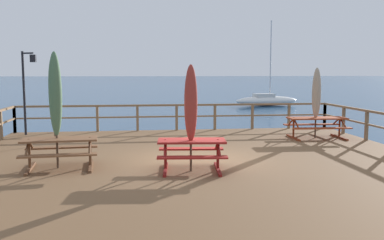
{
  "coord_description": "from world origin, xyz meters",
  "views": [
    {
      "loc": [
        -1.58,
        -11.55,
        3.1
      ],
      "look_at": [
        0.0,
        0.93,
        1.68
      ],
      "focal_mm": 39.96,
      "sensor_mm": 36.0,
      "label": 1
    }
  ],
  "objects_px": {
    "picnic_table_mid_right": "(60,147)",
    "picnic_table_mid_centre": "(192,148)",
    "picnic_table_back_right": "(317,123)",
    "lamp_post_hooked": "(27,80)",
    "sailboat_distant": "(267,100)",
    "patio_umbrella_tall_back_left": "(191,104)",
    "patio_umbrella_short_back": "(53,88)",
    "patio_umbrella_tall_mid_right": "(316,93)",
    "patio_umbrella_tall_back_right": "(55,95)"
  },
  "relations": [
    {
      "from": "patio_umbrella_tall_mid_right",
      "to": "patio_umbrella_tall_back_left",
      "type": "height_order",
      "value": "patio_umbrella_tall_back_left"
    },
    {
      "from": "picnic_table_back_right",
      "to": "patio_umbrella_short_back",
      "type": "height_order",
      "value": "patio_umbrella_short_back"
    },
    {
      "from": "picnic_table_mid_centre",
      "to": "patio_umbrella_short_back",
      "type": "bearing_deg",
      "value": 131.4
    },
    {
      "from": "picnic_table_mid_right",
      "to": "patio_umbrella_tall_back_left",
      "type": "distance_m",
      "value": 3.48
    },
    {
      "from": "patio_umbrella_tall_back_left",
      "to": "lamp_post_hooked",
      "type": "distance_m",
      "value": 8.65
    },
    {
      "from": "patio_umbrella_tall_back_right",
      "to": "patio_umbrella_tall_back_left",
      "type": "bearing_deg",
      "value": -12.7
    },
    {
      "from": "patio_umbrella_tall_back_right",
      "to": "sailboat_distant",
      "type": "height_order",
      "value": "sailboat_distant"
    },
    {
      "from": "lamp_post_hooked",
      "to": "patio_umbrella_tall_mid_right",
      "type": "bearing_deg",
      "value": -11.04
    },
    {
      "from": "picnic_table_mid_centre",
      "to": "patio_umbrella_tall_back_right",
      "type": "height_order",
      "value": "patio_umbrella_tall_back_right"
    },
    {
      "from": "picnic_table_mid_centre",
      "to": "lamp_post_hooked",
      "type": "xyz_separation_m",
      "value": [
        -5.46,
        6.66,
        1.56
      ]
    },
    {
      "from": "picnic_table_back_right",
      "to": "sailboat_distant",
      "type": "bearing_deg",
      "value": 77.28
    },
    {
      "from": "picnic_table_back_right",
      "to": "patio_umbrella_short_back",
      "type": "relative_size",
      "value": 0.73
    },
    {
      "from": "picnic_table_mid_centre",
      "to": "patio_umbrella_tall_mid_right",
      "type": "height_order",
      "value": "patio_umbrella_tall_mid_right"
    },
    {
      "from": "patio_umbrella_short_back",
      "to": "picnic_table_mid_centre",
      "type": "bearing_deg",
      "value": -48.6
    },
    {
      "from": "picnic_table_mid_right",
      "to": "patio_umbrella_tall_back_right",
      "type": "height_order",
      "value": "patio_umbrella_tall_back_right"
    },
    {
      "from": "picnic_table_back_right",
      "to": "lamp_post_hooked",
      "type": "height_order",
      "value": "lamp_post_hooked"
    },
    {
      "from": "patio_umbrella_tall_mid_right",
      "to": "patio_umbrella_tall_back_right",
      "type": "bearing_deg",
      "value": -155.31
    },
    {
      "from": "picnic_table_back_right",
      "to": "sailboat_distant",
      "type": "relative_size",
      "value": 0.28
    },
    {
      "from": "picnic_table_back_right",
      "to": "patio_umbrella_tall_mid_right",
      "type": "height_order",
      "value": "patio_umbrella_tall_mid_right"
    },
    {
      "from": "patio_umbrella_tall_back_left",
      "to": "picnic_table_mid_centre",
      "type": "bearing_deg",
      "value": 61.91
    },
    {
      "from": "picnic_table_mid_centre",
      "to": "patio_umbrella_tall_back_right",
      "type": "bearing_deg",
      "value": 168.24
    },
    {
      "from": "picnic_table_back_right",
      "to": "picnic_table_mid_centre",
      "type": "height_order",
      "value": "same"
    },
    {
      "from": "patio_umbrella_tall_mid_right",
      "to": "sailboat_distant",
      "type": "relative_size",
      "value": 0.33
    },
    {
      "from": "picnic_table_mid_right",
      "to": "picnic_table_back_right",
      "type": "bearing_deg",
      "value": 24.85
    },
    {
      "from": "lamp_post_hooked",
      "to": "sailboat_distant",
      "type": "height_order",
      "value": "sailboat_distant"
    },
    {
      "from": "patio_umbrella_tall_mid_right",
      "to": "patio_umbrella_tall_back_left",
      "type": "distance_m",
      "value": 6.96
    },
    {
      "from": "patio_umbrella_short_back",
      "to": "picnic_table_mid_right",
      "type": "bearing_deg",
      "value": -77.74
    },
    {
      "from": "patio_umbrella_short_back",
      "to": "patio_umbrella_tall_back_right",
      "type": "bearing_deg",
      "value": -78.65
    },
    {
      "from": "picnic_table_back_right",
      "to": "picnic_table_mid_centre",
      "type": "distance_m",
      "value": 6.9
    },
    {
      "from": "patio_umbrella_short_back",
      "to": "patio_umbrella_tall_mid_right",
      "type": "bearing_deg",
      "value": -0.57
    },
    {
      "from": "patio_umbrella_tall_back_right",
      "to": "picnic_table_back_right",
      "type": "bearing_deg",
      "value": 24.36
    },
    {
      "from": "picnic_table_mid_right",
      "to": "picnic_table_mid_centre",
      "type": "xyz_separation_m",
      "value": [
        3.25,
        -0.64,
        -0.01
      ]
    },
    {
      "from": "picnic_table_mid_centre",
      "to": "picnic_table_mid_right",
      "type": "bearing_deg",
      "value": 168.87
    },
    {
      "from": "patio_umbrella_tall_back_left",
      "to": "patio_umbrella_short_back",
      "type": "xyz_separation_m",
      "value": [
        -4.1,
        4.74,
        0.22
      ]
    },
    {
      "from": "patio_umbrella_tall_back_left",
      "to": "patio_umbrella_tall_mid_right",
      "type": "bearing_deg",
      "value": 41.86
    },
    {
      "from": "patio_umbrella_tall_back_left",
      "to": "sailboat_distant",
      "type": "relative_size",
      "value": 0.34
    },
    {
      "from": "picnic_table_mid_centre",
      "to": "patio_umbrella_short_back",
      "type": "height_order",
      "value": "patio_umbrella_short_back"
    },
    {
      "from": "patio_umbrella_short_back",
      "to": "sailboat_distant",
      "type": "xyz_separation_m",
      "value": [
        14.54,
        22.99,
        -2.05
      ]
    },
    {
      "from": "picnic_table_mid_centre",
      "to": "patio_umbrella_short_back",
      "type": "relative_size",
      "value": 0.6
    },
    {
      "from": "picnic_table_mid_right",
      "to": "patio_umbrella_tall_mid_right",
      "type": "bearing_deg",
      "value": 25.18
    },
    {
      "from": "patio_umbrella_tall_back_left",
      "to": "lamp_post_hooked",
      "type": "bearing_deg",
      "value": 128.96
    },
    {
      "from": "picnic_table_mid_centre",
      "to": "sailboat_distant",
      "type": "xyz_separation_m",
      "value": [
        10.4,
        27.67,
        -0.72
      ]
    },
    {
      "from": "picnic_table_back_right",
      "to": "patio_umbrella_tall_back_left",
      "type": "relative_size",
      "value": 0.83
    },
    {
      "from": "picnic_table_mid_centre",
      "to": "patio_umbrella_tall_back_left",
      "type": "bearing_deg",
      "value": -118.09
    },
    {
      "from": "picnic_table_mid_centre",
      "to": "sailboat_distant",
      "type": "distance_m",
      "value": 29.57
    },
    {
      "from": "picnic_table_mid_right",
      "to": "picnic_table_mid_centre",
      "type": "relative_size",
      "value": 1.09
    },
    {
      "from": "patio_umbrella_tall_back_left",
      "to": "lamp_post_hooked",
      "type": "xyz_separation_m",
      "value": [
        -5.43,
        6.71,
        0.46
      ]
    },
    {
      "from": "patio_umbrella_short_back",
      "to": "lamp_post_hooked",
      "type": "relative_size",
      "value": 0.92
    },
    {
      "from": "picnic_table_mid_right",
      "to": "patio_umbrella_tall_back_left",
      "type": "relative_size",
      "value": 0.75
    },
    {
      "from": "patio_umbrella_tall_back_left",
      "to": "sailboat_distant",
      "type": "distance_m",
      "value": 29.68
    }
  ]
}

